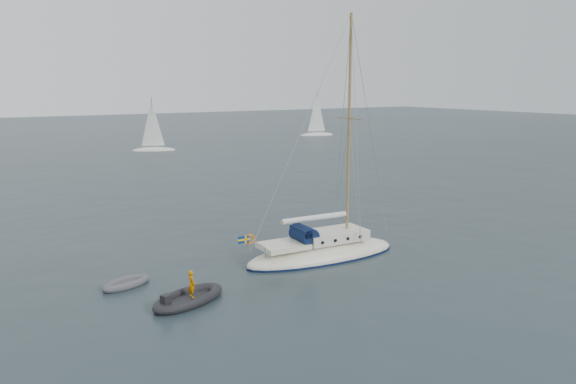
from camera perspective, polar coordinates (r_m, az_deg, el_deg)
ground at (r=29.21m, az=1.81°, el=-7.18°), size 300.00×300.00×0.00m
sailboat at (r=29.74m, az=3.51°, el=-4.85°), size 9.25×2.77×13.18m
dinghy at (r=26.91m, az=-16.13°, el=-8.88°), size 2.44×1.10×0.35m
rib at (r=24.41m, az=-10.10°, el=-10.51°), size 3.66×1.66×1.38m
distant_yacht_c at (r=79.60m, az=-13.62°, el=6.46°), size 5.86×3.13×7.77m
distant_yacht_b at (r=100.96m, az=2.93°, el=7.78°), size 6.36×3.39×8.42m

